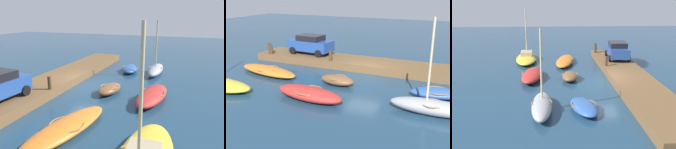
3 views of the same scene
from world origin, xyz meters
TOP-DOWN VIEW (x-y plane):
  - ground_plane at (0.00, 0.00)m, footprint 84.00×84.00m
  - dock_platform at (0.00, -2.23)m, footprint 21.19×3.24m
  - dinghy_brown at (0.95, 2.61)m, footprint 2.64×1.57m
  - rowboat_grey at (-5.51, 4.79)m, footprint 4.40×1.30m
  - rowboat_blue at (-5.50, 2.25)m, footprint 3.36×2.05m
  - rowboat_red at (1.31, 5.75)m, footprint 4.60×2.07m
  - motorboat_orange at (6.78, 2.67)m, footprint 5.77×2.65m
  - mooring_post_west at (3.21, -0.86)m, footprint 0.24×0.24m

SIDE VIEW (x-z plane):
  - ground_plane at x=0.00m, z-range 0.00..0.00m
  - motorboat_orange at x=6.78m, z-range 0.01..0.59m
  - rowboat_blue at x=-5.50m, z-range 0.01..0.61m
  - dock_platform at x=0.00m, z-range 0.00..0.62m
  - dinghy_brown at x=0.95m, z-range 0.01..0.67m
  - rowboat_red at x=1.31m, z-range 0.01..0.76m
  - rowboat_grey at x=-5.51m, z-range -2.06..2.96m
  - mooring_post_west at x=3.21m, z-range 0.62..1.51m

